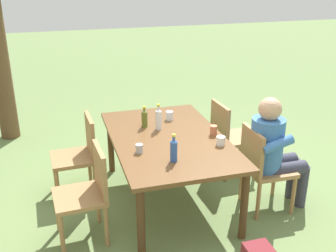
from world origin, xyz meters
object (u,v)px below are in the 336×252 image
(dining_table, at_px, (168,144))
(bottle_olive, at_px, (144,118))
(chair_far_right, at_px, (80,152))
(person_in_white_shirt, at_px, (273,148))
(cup_steel, at_px, (139,148))
(chair_far_left, at_px, (88,190))
(cup_terracotta, at_px, (214,130))
(chair_near_right, at_px, (229,134))
(cup_white, at_px, (221,141))
(bottle_clear, at_px, (158,119))
(bottle_blue, at_px, (174,150))
(cup_glass, at_px, (169,116))
(chair_near_left, at_px, (262,165))

(dining_table, distance_m, bottle_olive, 0.41)
(chair_far_right, distance_m, bottle_olive, 0.77)
(person_in_white_shirt, relative_size, cup_steel, 14.63)
(chair_far_left, relative_size, person_in_white_shirt, 0.74)
(chair_far_left, relative_size, cup_terracotta, 8.73)
(chair_near_right, relative_size, chair_far_left, 1.00)
(chair_near_right, bearing_deg, cup_steel, 118.69)
(chair_far_right, relative_size, chair_near_right, 1.00)
(chair_far_left, height_order, cup_white, chair_far_left)
(bottle_clear, bearing_deg, chair_far_right, 77.91)
(dining_table, height_order, person_in_white_shirt, person_in_white_shirt)
(person_in_white_shirt, xyz_separation_m, bottle_olive, (0.74, 1.11, 0.16))
(chair_far_right, xyz_separation_m, bottle_blue, (-0.92, -0.75, 0.34))
(cup_glass, bearing_deg, cup_terracotta, -150.30)
(dining_table, distance_m, chair_far_left, 0.95)
(chair_far_left, height_order, bottle_clear, bottle_clear)
(dining_table, relative_size, chair_far_left, 2.03)
(chair_near_right, bearing_deg, bottle_blue, 133.85)
(cup_glass, relative_size, cup_steel, 1.19)
(chair_far_right, xyz_separation_m, person_in_white_shirt, (-0.80, -1.80, 0.17))
(bottle_blue, bearing_deg, cup_terracotta, -51.47)
(bottle_blue, height_order, cup_steel, bottle_blue)
(bottle_olive, bearing_deg, chair_near_right, -86.98)
(cup_terracotta, bearing_deg, bottle_blue, 128.53)
(bottle_clear, bearing_deg, cup_glass, -38.88)
(dining_table, bearing_deg, cup_white, -126.49)
(chair_near_right, distance_m, cup_terracotta, 0.67)
(person_in_white_shirt, distance_m, cup_steel, 1.32)
(dining_table, bearing_deg, cup_steel, 126.76)
(cup_white, bearing_deg, chair_near_left, -100.64)
(person_in_white_shirt, height_order, cup_steel, person_in_white_shirt)
(chair_near_left, relative_size, cup_terracotta, 8.73)
(chair_near_left, relative_size, chair_far_right, 1.00)
(chair_near_right, distance_m, bottle_olive, 1.06)
(chair_far_left, height_order, bottle_blue, bottle_blue)
(dining_table, bearing_deg, chair_near_left, -115.08)
(chair_near_right, height_order, bottle_blue, bottle_blue)
(chair_far_right, distance_m, cup_glass, 1.04)
(chair_far_left, xyz_separation_m, cup_glass, (0.85, -1.00, 0.28))
(chair_far_left, distance_m, person_in_white_shirt, 1.81)
(bottle_olive, bearing_deg, bottle_clear, -132.76)
(bottle_clear, bearing_deg, cup_white, -139.50)
(chair_far_right, distance_m, chair_near_right, 1.69)
(chair_far_right, height_order, bottle_clear, bottle_clear)
(chair_near_left, xyz_separation_m, cup_steel, (0.14, 1.20, 0.27))
(cup_white, distance_m, cup_steel, 0.78)
(chair_near_right, height_order, cup_terracotta, chair_near_right)
(bottle_clear, bearing_deg, cup_terracotta, -121.47)
(dining_table, distance_m, cup_white, 0.55)
(chair_far_right, bearing_deg, chair_near_left, -115.21)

